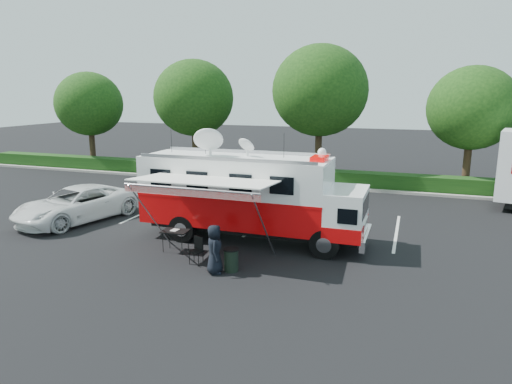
% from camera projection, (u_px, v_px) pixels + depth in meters
% --- Properties ---
extents(ground_plane, '(120.00, 120.00, 0.00)m').
position_uv_depth(ground_plane, '(252.00, 240.00, 18.48)').
color(ground_plane, black).
rests_on(ground_plane, ground).
extents(back_border, '(60.00, 6.14, 8.87)m').
position_uv_depth(back_border, '(337.00, 106.00, 28.94)').
color(back_border, '#9E998E').
rests_on(back_border, ground_plane).
extents(stall_lines, '(24.12, 5.50, 0.01)m').
position_uv_depth(stall_lines, '(263.00, 220.00, 21.41)').
color(stall_lines, silver).
rests_on(stall_lines, ground_plane).
extents(command_truck, '(9.03, 2.49, 4.34)m').
position_uv_depth(command_truck, '(250.00, 195.00, 18.11)').
color(command_truck, black).
rests_on(command_truck, ground_plane).
extents(awning, '(4.93, 2.55, 2.98)m').
position_uv_depth(awning, '(203.00, 183.00, 15.79)').
color(awning, white).
rests_on(awning, ground_plane).
extents(white_suv, '(4.03, 6.20, 1.59)m').
position_uv_depth(white_suv, '(78.00, 221.00, 21.26)').
color(white_suv, silver).
rests_on(white_suv, ground_plane).
extents(person, '(0.80, 0.95, 1.66)m').
position_uv_depth(person, '(215.00, 273.00, 15.15)').
color(person, black).
rests_on(person, ground_plane).
extents(folding_table, '(1.02, 0.77, 0.83)m').
position_uv_depth(folding_table, '(175.00, 232.00, 17.03)').
color(folding_table, black).
rests_on(folding_table, ground_plane).
extents(folding_chair, '(0.57, 0.60, 0.93)m').
position_uv_depth(folding_chair, '(197.00, 247.00, 16.00)').
color(folding_chair, black).
rests_on(folding_chair, ground_plane).
extents(trash_bin, '(0.52, 0.52, 0.78)m').
position_uv_depth(trash_bin, '(231.00, 260.00, 15.25)').
color(trash_bin, black).
rests_on(trash_bin, ground_plane).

